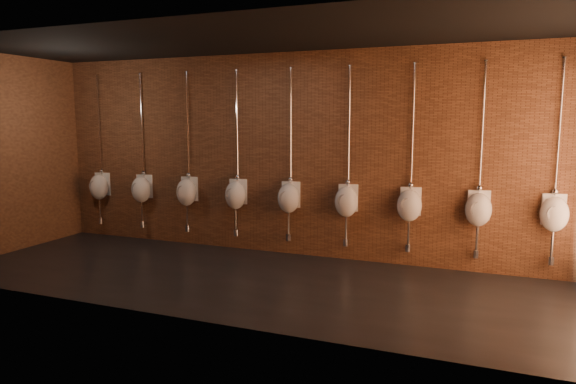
{
  "coord_description": "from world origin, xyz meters",
  "views": [
    {
      "loc": [
        2.99,
        -6.09,
        2.16
      ],
      "look_at": [
        0.26,
        0.9,
        1.1
      ],
      "focal_mm": 32.0,
      "sensor_mm": 36.0,
      "label": 1
    }
  ],
  "objects_px": {
    "urinal_6": "(409,204)",
    "urinal_7": "(478,208)",
    "urinal_0": "(99,186)",
    "urinal_4": "(289,197)",
    "urinal_8": "(554,213)",
    "urinal_1": "(141,189)",
    "urinal_3": "(236,194)",
    "urinal_2": "(187,191)",
    "urinal_5": "(347,201)"
  },
  "relations": [
    {
      "from": "urinal_0",
      "to": "urinal_5",
      "type": "height_order",
      "value": "same"
    },
    {
      "from": "urinal_5",
      "to": "urinal_3",
      "type": "bearing_deg",
      "value": 180.0
    },
    {
      "from": "urinal_0",
      "to": "urinal_7",
      "type": "height_order",
      "value": "same"
    },
    {
      "from": "urinal_5",
      "to": "urinal_7",
      "type": "distance_m",
      "value": 1.88
    },
    {
      "from": "urinal_3",
      "to": "urinal_6",
      "type": "height_order",
      "value": "same"
    },
    {
      "from": "urinal_2",
      "to": "urinal_4",
      "type": "relative_size",
      "value": 1.0
    },
    {
      "from": "urinal_1",
      "to": "urinal_6",
      "type": "height_order",
      "value": "same"
    },
    {
      "from": "urinal_1",
      "to": "urinal_7",
      "type": "xyz_separation_m",
      "value": [
        5.63,
        0.0,
        0.0
      ]
    },
    {
      "from": "urinal_4",
      "to": "urinal_2",
      "type": "bearing_deg",
      "value": 180.0
    },
    {
      "from": "urinal_8",
      "to": "urinal_2",
      "type": "bearing_deg",
      "value": 180.0
    },
    {
      "from": "urinal_8",
      "to": "urinal_1",
      "type": "bearing_deg",
      "value": 180.0
    },
    {
      "from": "urinal_0",
      "to": "urinal_1",
      "type": "xyz_separation_m",
      "value": [
        0.94,
        0.0,
        0.0
      ]
    },
    {
      "from": "urinal_4",
      "to": "urinal_6",
      "type": "distance_m",
      "value": 1.88
    },
    {
      "from": "urinal_0",
      "to": "urinal_4",
      "type": "height_order",
      "value": "same"
    },
    {
      "from": "urinal_1",
      "to": "urinal_5",
      "type": "bearing_deg",
      "value": 0.0
    },
    {
      "from": "urinal_1",
      "to": "urinal_5",
      "type": "height_order",
      "value": "same"
    },
    {
      "from": "urinal_8",
      "to": "urinal_3",
      "type": "bearing_deg",
      "value": 180.0
    },
    {
      "from": "urinal_5",
      "to": "urinal_6",
      "type": "height_order",
      "value": "same"
    },
    {
      "from": "urinal_8",
      "to": "urinal_4",
      "type": "bearing_deg",
      "value": 180.0
    },
    {
      "from": "urinal_3",
      "to": "urinal_8",
      "type": "bearing_deg",
      "value": 0.0
    },
    {
      "from": "urinal_7",
      "to": "urinal_1",
      "type": "bearing_deg",
      "value": 180.0
    },
    {
      "from": "urinal_4",
      "to": "urinal_7",
      "type": "xyz_separation_m",
      "value": [
        2.82,
        0.0,
        0.0
      ]
    },
    {
      "from": "urinal_6",
      "to": "urinal_4",
      "type": "bearing_deg",
      "value": 180.0
    },
    {
      "from": "urinal_2",
      "to": "urinal_3",
      "type": "bearing_deg",
      "value": 0.0
    },
    {
      "from": "urinal_6",
      "to": "urinal_7",
      "type": "xyz_separation_m",
      "value": [
        0.94,
        0.0,
        0.0
      ]
    },
    {
      "from": "urinal_4",
      "to": "urinal_7",
      "type": "height_order",
      "value": "same"
    },
    {
      "from": "urinal_1",
      "to": "urinal_3",
      "type": "distance_m",
      "value": 1.88
    },
    {
      "from": "urinal_3",
      "to": "urinal_4",
      "type": "xyz_separation_m",
      "value": [
        0.94,
        0.0,
        0.0
      ]
    },
    {
      "from": "urinal_2",
      "to": "urinal_3",
      "type": "relative_size",
      "value": 1.0
    },
    {
      "from": "urinal_2",
      "to": "urinal_6",
      "type": "height_order",
      "value": "same"
    },
    {
      "from": "urinal_1",
      "to": "urinal_2",
      "type": "relative_size",
      "value": 1.0
    },
    {
      "from": "urinal_5",
      "to": "urinal_2",
      "type": "bearing_deg",
      "value": 180.0
    },
    {
      "from": "urinal_1",
      "to": "urinal_3",
      "type": "height_order",
      "value": "same"
    },
    {
      "from": "urinal_0",
      "to": "urinal_3",
      "type": "bearing_deg",
      "value": 0.0
    },
    {
      "from": "urinal_2",
      "to": "urinal_5",
      "type": "distance_m",
      "value": 2.82
    },
    {
      "from": "urinal_3",
      "to": "urinal_2",
      "type": "bearing_deg",
      "value": 180.0
    },
    {
      "from": "urinal_2",
      "to": "urinal_3",
      "type": "height_order",
      "value": "same"
    },
    {
      "from": "urinal_0",
      "to": "urinal_2",
      "type": "xyz_separation_m",
      "value": [
        1.88,
        0.0,
        0.0
      ]
    },
    {
      "from": "urinal_4",
      "to": "urinal_6",
      "type": "relative_size",
      "value": 1.0
    },
    {
      "from": "urinal_3",
      "to": "urinal_6",
      "type": "xyz_separation_m",
      "value": [
        2.82,
        0.0,
        0.0
      ]
    },
    {
      "from": "urinal_2",
      "to": "urinal_5",
      "type": "xyz_separation_m",
      "value": [
        2.82,
        0.0,
        0.0
      ]
    },
    {
      "from": "urinal_0",
      "to": "urinal_4",
      "type": "bearing_deg",
      "value": 0.0
    },
    {
      "from": "urinal_3",
      "to": "urinal_1",
      "type": "bearing_deg",
      "value": 180.0
    },
    {
      "from": "urinal_1",
      "to": "urinal_8",
      "type": "height_order",
      "value": "same"
    },
    {
      "from": "urinal_6",
      "to": "urinal_8",
      "type": "distance_m",
      "value": 1.88
    },
    {
      "from": "urinal_1",
      "to": "urinal_8",
      "type": "xyz_separation_m",
      "value": [
        6.57,
        0.0,
        0.0
      ]
    },
    {
      "from": "urinal_0",
      "to": "urinal_2",
      "type": "relative_size",
      "value": 1.0
    },
    {
      "from": "urinal_2",
      "to": "urinal_1",
      "type": "bearing_deg",
      "value": 180.0
    },
    {
      "from": "urinal_3",
      "to": "urinal_7",
      "type": "height_order",
      "value": "same"
    },
    {
      "from": "urinal_4",
      "to": "urinal_1",
      "type": "bearing_deg",
      "value": 180.0
    }
  ]
}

